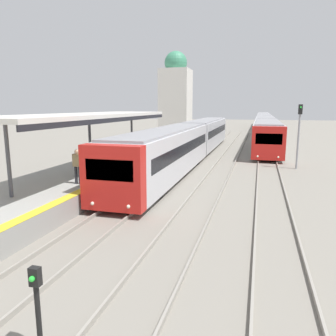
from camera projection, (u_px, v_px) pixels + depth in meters
platform_canopy at (89, 116)px, 19.13m from camera, size 4.00×16.61×3.25m
person_on_platform at (77, 164)px, 15.56m from camera, size 0.40×0.22×1.66m
train_near at (191, 139)px, 28.60m from camera, size 2.70×32.56×3.12m
train_far at (264, 123)px, 55.96m from camera, size 2.67×63.20×3.09m
signal_post_near at (37, 299)px, 6.01m from camera, size 0.20×0.21×1.67m
signal_mast_far at (299, 128)px, 23.67m from camera, size 0.28×0.29×4.69m
distant_domed_building at (176, 96)px, 52.58m from camera, size 4.62×4.62×13.13m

